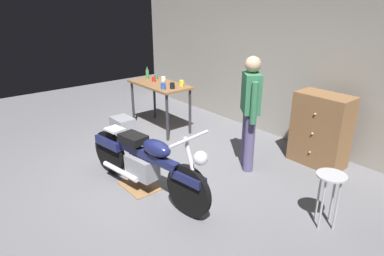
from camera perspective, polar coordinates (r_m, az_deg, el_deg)
The scene contains 16 objects.
ground_plane at distance 4.73m, azimuth -6.95°, elevation -9.21°, with size 12.00×12.00×0.00m, color slate.
back_wall at distance 6.10m, azimuth 15.46°, elevation 12.64°, with size 8.00×0.12×3.10m, color gray.
workbench at distance 6.38m, azimuth -5.56°, elevation 6.64°, with size 1.30×0.64×0.90m.
motorcycle at distance 4.31m, azimuth -8.08°, elevation -5.60°, with size 2.18×0.68×1.00m.
person_standing at distance 4.80m, azimuth 9.91°, elevation 3.24°, with size 0.47×0.41×1.67m.
shop_stool at distance 3.93m, azimuth 22.54°, elevation -9.19°, with size 0.32×0.32×0.64m.
wooden_dresser at distance 5.35m, azimuth 21.17°, elevation -0.30°, with size 0.80×0.47×1.10m.
drip_tray at distance 4.66m, azimuth -8.95°, elevation -9.71°, with size 0.56×0.40×0.01m, color olive.
storage_bin at distance 6.32m, azimuth -11.74°, elevation 0.27°, with size 0.44×0.32×0.34m, color gray.
mug_red_diner at distance 6.51m, azimuth -6.55°, elevation 8.31°, with size 0.11×0.08×0.09m.
mug_green_speckled at distance 6.72m, azimuth -6.14°, elevation 8.73°, with size 0.11×0.07×0.09m.
mug_yellow_tall at distance 6.10m, azimuth -1.79°, elevation 7.67°, with size 0.12×0.09×0.11m.
mug_black_matte at distance 5.93m, azimuth -3.39°, elevation 7.23°, with size 0.12×0.08×0.11m.
mug_blue_enamel at distance 5.91m, azimuth -4.93°, elevation 7.18°, with size 0.12×0.09×0.11m.
mug_white_ceramic at distance 6.52m, azimuth -4.94°, elevation 8.38°, with size 0.12×0.09×0.09m.
bottle at distance 6.73m, azimuth -7.66°, elevation 9.15°, with size 0.06×0.06×0.24m.
Camera 1 is at (3.47, -2.15, 2.38)m, focal length 31.15 mm.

